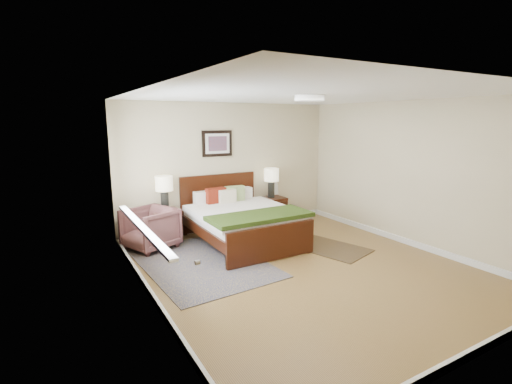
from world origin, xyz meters
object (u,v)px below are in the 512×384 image
bed (241,215)px  nightstand_left (166,217)px  lamp_right (271,178)px  rug_persian (202,263)px  nightstand_right (271,208)px  lamp_left (164,187)px  armchair (150,229)px

bed → nightstand_left: bed is taller
lamp_right → rug_persian: lamp_right is taller
bed → nightstand_left: (-1.13, 0.76, -0.05)m
nightstand_left → bed: bearing=-33.7°
nightstand_left → nightstand_right: bearing=0.2°
rug_persian → bed: bearing=26.2°
lamp_right → nightstand_left: bearing=-179.5°
bed → lamp_left: lamp_left is taller
nightstand_left → armchair: bearing=-144.6°
bed → nightstand_right: (1.12, 0.76, -0.16)m
nightstand_right → lamp_right: (0.00, 0.01, 0.64)m
nightstand_right → lamp_left: size_ratio=0.94×
nightstand_left → lamp_left: (0.00, 0.02, 0.54)m
bed → nightstand_left: size_ratio=3.53×
bed → lamp_left: 1.46m
armchair → lamp_left: bearing=106.5°
lamp_left → armchair: lamp_left is taller
nightstand_right → lamp_right: size_ratio=0.94×
bed → armchair: size_ratio=2.63×
lamp_right → armchair: 2.69m
bed → armchair: (-1.48, 0.51, -0.16)m
nightstand_left → armchair: (-0.35, -0.25, -0.10)m
bed → armchair: 1.58m
bed → lamp_left: (-1.13, 0.78, 0.49)m
armchair → nightstand_right: bearing=74.6°
rug_persian → lamp_left: bearing=93.2°
nightstand_right → bed: bearing=-145.7°
nightstand_right → lamp_left: lamp_left is taller
rug_persian → armchair: bearing=112.0°
nightstand_left → lamp_right: (2.25, 0.02, 0.53)m
rug_persian → nightstand_left: bearing=93.3°
armchair → rug_persian: armchair is taller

